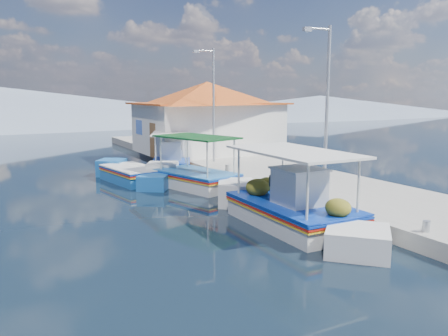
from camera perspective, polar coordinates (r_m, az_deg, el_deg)
name	(u,v)px	position (r m, az deg, el deg)	size (l,w,h in m)	color
ground	(245,240)	(13.05, 2.72, -9.07)	(160.00, 160.00, 0.00)	black
quay	(288,179)	(21.02, 8.09, -1.37)	(5.00, 44.00, 0.50)	gray
bollards	(258,177)	(19.16, 4.38, -1.12)	(0.20, 17.20, 0.30)	#A5A8AD
main_caique	(291,209)	(14.46, 8.49, -5.21)	(2.45, 8.08, 2.66)	silver
caique_green_canopy	(196,179)	(20.08, -3.52, -1.41)	(3.30, 6.55, 2.56)	silver
caique_blue_hull	(131,176)	(21.83, -11.68, -0.96)	(2.45, 5.98, 1.08)	#1B5DA4
caique_far	(171,163)	(24.49, -6.72, 0.60)	(3.63, 6.07, 2.32)	silver
harbor_building	(207,116)	(28.56, -2.13, 6.63)	(10.49, 10.49, 4.40)	white
lamp_post_near	(325,102)	(16.67, 12.71, 8.19)	(1.21, 0.14, 6.00)	#A5A8AD
lamp_post_far	(212,99)	(24.20, -1.54, 8.69)	(1.21, 0.14, 6.00)	#A5A8AD
mountain_ridge	(83,109)	(67.87, -17.47, 7.14)	(171.40, 96.00, 5.50)	gray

